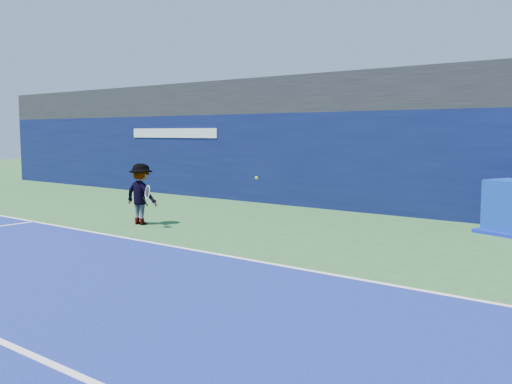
# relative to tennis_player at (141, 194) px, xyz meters

# --- Properties ---
(ground) EXTENTS (80.00, 80.00, 0.00)m
(ground) POSITION_rel_tennis_player_xyz_m (2.45, -4.53, -0.79)
(ground) COLOR #2F642D
(ground) RESTS_ON ground
(baseline) EXTENTS (24.00, 0.10, 0.01)m
(baseline) POSITION_rel_tennis_player_xyz_m (2.45, -1.53, -0.78)
(baseline) COLOR white
(baseline) RESTS_ON ground
(stadium_band) EXTENTS (36.00, 3.00, 1.20)m
(stadium_band) POSITION_rel_tennis_player_xyz_m (2.45, 6.97, 2.81)
(stadium_band) COLOR black
(stadium_band) RESTS_ON back_wall_assembly
(back_wall_assembly) EXTENTS (36.00, 1.03, 3.00)m
(back_wall_assembly) POSITION_rel_tennis_player_xyz_m (2.45, 5.97, 0.71)
(back_wall_assembly) COLOR #0B123C
(back_wall_assembly) RESTS_ON ground
(tennis_player) EXTENTS (1.26, 0.70, 1.58)m
(tennis_player) POSITION_rel_tennis_player_xyz_m (0.00, 0.00, 0.00)
(tennis_player) COLOR white
(tennis_player) RESTS_ON ground
(tennis_ball) EXTENTS (0.08, 0.08, 0.08)m
(tennis_ball) POSITION_rel_tennis_player_xyz_m (2.60, 1.52, 0.46)
(tennis_ball) COLOR #B7DE18
(tennis_ball) RESTS_ON ground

